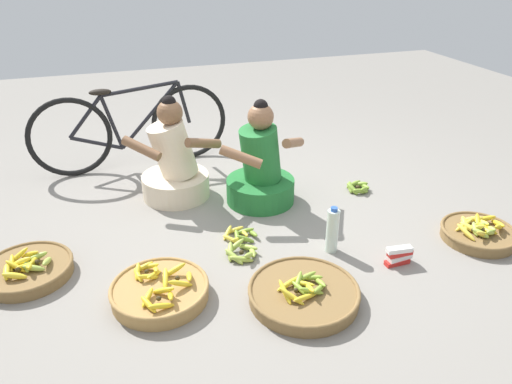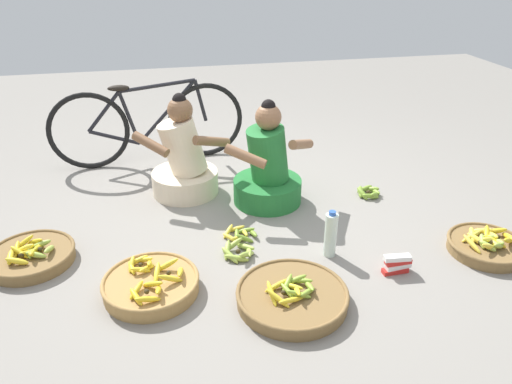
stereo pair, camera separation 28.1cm
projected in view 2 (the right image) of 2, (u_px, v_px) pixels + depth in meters
name	position (u px, v px, depth m)	size (l,w,h in m)	color
ground_plane	(250.00, 223.00, 3.45)	(10.00, 10.00, 0.00)	gray
vendor_woman_front	(268.00, 171.00, 3.63)	(0.72, 0.55, 0.81)	#237233
vendor_woman_behind	(184.00, 163.00, 3.76)	(0.74, 0.52, 0.81)	beige
bicycle_leaning	(149.00, 124.00, 4.26)	(1.70, 0.18, 0.73)	black
banana_basket_front_center	(292.00, 296.00, 2.67)	(0.63, 0.63, 0.15)	brown
banana_basket_back_left	(487.00, 245.00, 3.11)	(0.49, 0.49, 0.15)	brown
banana_basket_back_center	(31.00, 256.00, 3.01)	(0.53, 0.53, 0.15)	brown
banana_basket_front_right	(151.00, 284.00, 2.75)	(0.55, 0.55, 0.16)	#A87F47
loose_bananas_near_vendor	(239.00, 244.00, 3.16)	(0.28, 0.44, 0.09)	olive
loose_bananas_mid_left	(369.00, 192.00, 3.81)	(0.20, 0.21, 0.08)	olive
water_bottle	(331.00, 235.00, 3.03)	(0.08, 0.08, 0.32)	silver
packet_carton_stack	(397.00, 264.00, 2.91)	(0.18, 0.07, 0.12)	red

